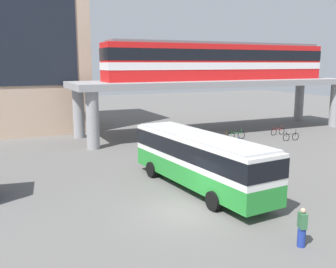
# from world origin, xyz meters

# --- Properties ---
(ground_plane) EXTENTS (120.00, 120.00, 0.00)m
(ground_plane) POSITION_xyz_m (0.00, 10.00, 0.00)
(ground_plane) COLOR #605E5B
(elevated_platform) EXTENTS (30.44, 7.24, 5.49)m
(elevated_platform) POSITION_xyz_m (13.50, 18.79, 4.78)
(elevated_platform) COLOR gray
(elevated_platform) RESTS_ON ground_plane
(train) EXTENTS (24.84, 2.96, 3.84)m
(train) POSITION_xyz_m (13.78, 18.79, 7.46)
(train) COLOR red
(train) RESTS_ON elevated_platform
(bus_main) EXTENTS (3.56, 11.23, 3.22)m
(bus_main) POSITION_xyz_m (2.39, 2.79, 1.99)
(bus_main) COLOR #268C33
(bus_main) RESTS_ON ground_plane
(bicycle_brown) EXTENTS (1.79, 0.25, 1.04)m
(bicycle_brown) POSITION_xyz_m (10.88, 13.63, 0.36)
(bicycle_brown) COLOR black
(bicycle_brown) RESTS_ON ground_plane
(bicycle_blue) EXTENTS (1.79, 0.25, 1.04)m
(bicycle_blue) POSITION_xyz_m (10.72, 11.26, 0.36)
(bicycle_blue) COLOR black
(bicycle_blue) RESTS_ON ground_plane
(bicycle_black) EXTENTS (1.79, 0.22, 1.04)m
(bicycle_black) POSITION_xyz_m (17.34, 11.69, 0.36)
(bicycle_black) COLOR black
(bicycle_black) RESTS_ON ground_plane
(bicycle_red) EXTENTS (1.79, 0.12, 1.04)m
(bicycle_red) POSITION_xyz_m (18.16, 14.51, 0.36)
(bicycle_red) COLOR black
(bicycle_red) RESTS_ON ground_plane
(bicycle_green) EXTENTS (1.77, 0.40, 1.04)m
(bicycle_green) POSITION_xyz_m (13.09, 14.52, 0.36)
(bicycle_green) COLOR black
(bicycle_green) RESTS_ON ground_plane
(pedestrian_by_bike_rack) EXTENTS (0.44, 0.48, 1.68)m
(pedestrian_by_bike_rack) POSITION_xyz_m (7.76, 10.21, 0.79)
(pedestrian_by_bike_rack) COLOR gray
(pedestrian_by_bike_rack) RESTS_ON ground_plane
(pedestrian_near_building) EXTENTS (0.38, 0.47, 1.62)m
(pedestrian_near_building) POSITION_xyz_m (2.64, -5.15, 0.76)
(pedestrian_near_building) COLOR navy
(pedestrian_near_building) RESTS_ON ground_plane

